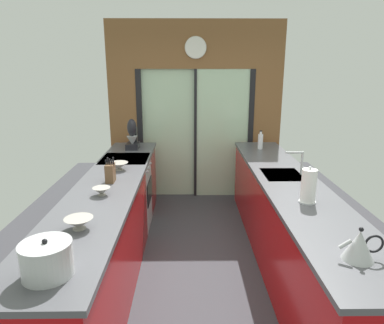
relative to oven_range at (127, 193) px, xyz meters
name	(u,v)px	position (x,y,z in m)	size (l,w,h in m)	color
ground_plane	(199,251)	(0.91, -0.65, -0.47)	(5.04, 7.60, 0.02)	#38383D
back_wall_unit	(195,101)	(0.91, 1.15, 1.07)	(2.64, 0.12, 2.70)	brown
left_counter_run	(108,232)	(0.00, -1.12, 0.01)	(0.62, 3.80, 0.92)	#AD0C0F
right_counter_run	(288,224)	(1.82, -0.95, 0.01)	(0.62, 3.80, 0.92)	#AD0C0F
sink_faucet	(299,159)	(1.96, -0.70, 0.63)	(0.19, 0.02, 0.25)	#B7BABC
oven_range	(127,193)	(0.00, 0.00, 0.00)	(0.60, 0.60, 0.92)	#B7BABC
mixing_bowl_near	(79,223)	(0.02, -1.98, 0.51)	(0.20, 0.20, 0.08)	gray
mixing_bowl_mid	(102,191)	(0.02, -1.31, 0.50)	(0.16, 0.16, 0.07)	gray
mixing_bowl_far	(119,166)	(0.02, -0.51, 0.51)	(0.21, 0.21, 0.08)	gray
knife_block	(110,173)	(0.02, -0.93, 0.56)	(0.09, 0.14, 0.25)	brown
stand_mixer	(132,137)	(0.02, 0.54, 0.63)	(0.17, 0.27, 0.42)	black
stock_pot	(47,259)	(0.02, -2.55, 0.56)	(0.28, 0.28, 0.22)	#B7BABC
kettle	(359,245)	(1.80, -2.41, 0.56)	(0.27, 0.19, 0.21)	#B7BABC
soap_bottle	(260,141)	(1.80, 0.49, 0.58)	(0.07, 0.07, 0.26)	silver
paper_towel_roll	(309,186)	(1.80, -1.50, 0.61)	(0.14, 0.14, 0.32)	#B7BABC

